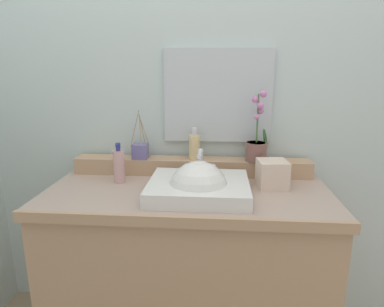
{
  "coord_description": "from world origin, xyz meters",
  "views": [
    {
      "loc": [
        0.13,
        -1.44,
        1.37
      ],
      "look_at": [
        0.02,
        -0.02,
        1.01
      ],
      "focal_mm": 31.49,
      "sensor_mm": 36.0,
      "label": 1
    }
  ],
  "objects_px": {
    "soap_dispenser": "(195,146)",
    "tissue_box": "(272,174)",
    "reed_diffuser": "(140,151)",
    "lotion_bottle": "(119,166)",
    "sink_basin": "(199,190)",
    "potted_plant": "(257,145)"
  },
  "relations": [
    {
      "from": "reed_diffuser",
      "to": "tissue_box",
      "type": "bearing_deg",
      "value": -13.5
    },
    {
      "from": "potted_plant",
      "to": "reed_diffuser",
      "type": "xyz_separation_m",
      "value": [
        -0.59,
        0.0,
        -0.04
      ]
    },
    {
      "from": "sink_basin",
      "to": "tissue_box",
      "type": "height_order",
      "value": "sink_basin"
    },
    {
      "from": "sink_basin",
      "to": "lotion_bottle",
      "type": "relative_size",
      "value": 2.22
    },
    {
      "from": "sink_basin",
      "to": "potted_plant",
      "type": "distance_m",
      "value": 0.42
    },
    {
      "from": "reed_diffuser",
      "to": "lotion_bottle",
      "type": "xyz_separation_m",
      "value": [
        -0.07,
        -0.14,
        -0.04
      ]
    },
    {
      "from": "sink_basin",
      "to": "reed_diffuser",
      "type": "height_order",
      "value": "reed_diffuser"
    },
    {
      "from": "sink_basin",
      "to": "tissue_box",
      "type": "relative_size",
      "value": 3.31
    },
    {
      "from": "soap_dispenser",
      "to": "reed_diffuser",
      "type": "xyz_separation_m",
      "value": [
        -0.28,
        -0.01,
        -0.03
      ]
    },
    {
      "from": "reed_diffuser",
      "to": "lotion_bottle",
      "type": "distance_m",
      "value": 0.17
    },
    {
      "from": "soap_dispenser",
      "to": "lotion_bottle",
      "type": "bearing_deg",
      "value": -156.33
    },
    {
      "from": "soap_dispenser",
      "to": "reed_diffuser",
      "type": "bearing_deg",
      "value": -177.72
    },
    {
      "from": "sink_basin",
      "to": "reed_diffuser",
      "type": "relative_size",
      "value": 1.72
    },
    {
      "from": "soap_dispenser",
      "to": "reed_diffuser",
      "type": "relative_size",
      "value": 0.65
    },
    {
      "from": "lotion_bottle",
      "to": "tissue_box",
      "type": "bearing_deg",
      "value": -1.01
    },
    {
      "from": "soap_dispenser",
      "to": "tissue_box",
      "type": "bearing_deg",
      "value": -24.28
    },
    {
      "from": "lotion_bottle",
      "to": "tissue_box",
      "type": "xyz_separation_m",
      "value": [
        0.72,
        -0.01,
        -0.02
      ]
    },
    {
      "from": "sink_basin",
      "to": "soap_dispenser",
      "type": "relative_size",
      "value": 2.66
    },
    {
      "from": "lotion_bottle",
      "to": "potted_plant",
      "type": "bearing_deg",
      "value": 12.03
    },
    {
      "from": "sink_basin",
      "to": "tissue_box",
      "type": "distance_m",
      "value": 0.36
    },
    {
      "from": "reed_diffuser",
      "to": "soap_dispenser",
      "type": "bearing_deg",
      "value": 2.28
    },
    {
      "from": "soap_dispenser",
      "to": "tissue_box",
      "type": "relative_size",
      "value": 1.24
    }
  ]
}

